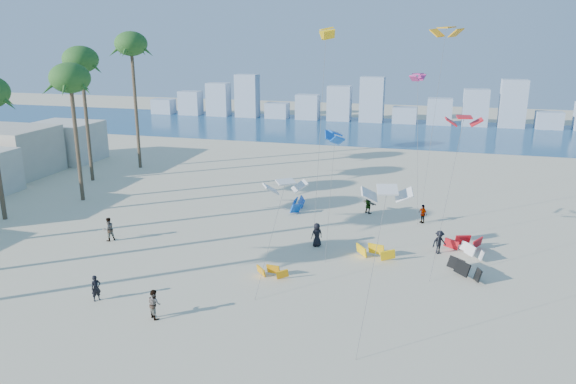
# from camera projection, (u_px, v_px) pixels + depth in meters

# --- Properties ---
(ground) EXTENTS (220.00, 220.00, 0.00)m
(ground) POSITION_uv_depth(u_px,v_px,m) (150.00, 354.00, 28.19)
(ground) COLOR beige
(ground) RESTS_ON ground
(ocean) EXTENTS (220.00, 220.00, 0.00)m
(ocean) POSITION_uv_depth(u_px,v_px,m) (356.00, 130.00, 94.96)
(ocean) COLOR navy
(ocean) RESTS_ON ground
(kitesurfer_near) EXTENTS (0.67, 0.72, 1.66)m
(kitesurfer_near) POSITION_uv_depth(u_px,v_px,m) (96.00, 288.00, 33.68)
(kitesurfer_near) COLOR black
(kitesurfer_near) RESTS_ON ground
(kitesurfer_mid) EXTENTS (1.08, 1.04, 1.76)m
(kitesurfer_mid) POSITION_uv_depth(u_px,v_px,m) (154.00, 304.00, 31.62)
(kitesurfer_mid) COLOR gray
(kitesurfer_mid) RESTS_ON ground
(kitesurfers_far) EXTENTS (40.02, 13.81, 1.93)m
(kitesurfers_far) POSITION_uv_depth(u_px,v_px,m) (342.00, 225.00, 44.65)
(kitesurfers_far) COLOR black
(kitesurfers_far) RESTS_ON ground
(grounded_kites) EXTENTS (17.11, 16.78, 1.02)m
(grounded_kites) POSITION_uv_depth(u_px,v_px,m) (388.00, 242.00, 42.25)
(grounded_kites) COLOR orange
(grounded_kites) RESTS_ON ground
(flying_kites) EXTENTS (30.69, 36.30, 17.22)m
(flying_kites) POSITION_uv_depth(u_px,v_px,m) (430.00, 89.00, 41.75)
(flying_kites) COLOR silver
(flying_kites) RESTS_ON ground
(distant_skyline) EXTENTS (85.00, 3.00, 8.40)m
(distant_skyline) POSITION_uv_depth(u_px,v_px,m) (358.00, 105.00, 103.69)
(distant_skyline) COLOR #9EADBF
(distant_skyline) RESTS_ON ground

